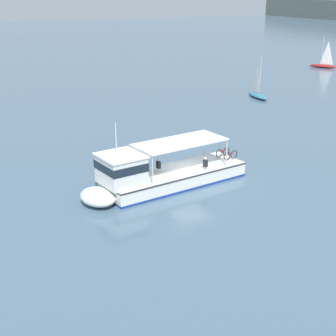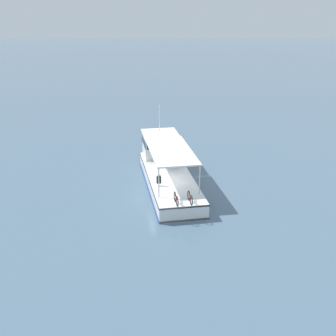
% 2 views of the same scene
% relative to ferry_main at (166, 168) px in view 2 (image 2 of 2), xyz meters
% --- Properties ---
extents(ground_plane, '(400.00, 400.00, 0.00)m').
position_rel_ferry_main_xyz_m(ground_plane, '(-0.01, 2.73, -1.01)').
color(ground_plane, slate).
extents(ferry_main, '(5.11, 13.03, 5.32)m').
position_rel_ferry_main_xyz_m(ferry_main, '(0.00, 0.00, 0.00)').
color(ferry_main, white).
rests_on(ferry_main, ground).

